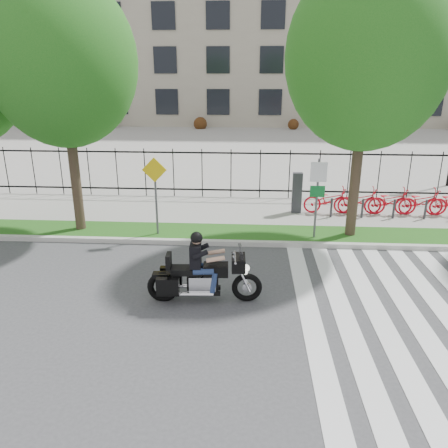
{
  "coord_description": "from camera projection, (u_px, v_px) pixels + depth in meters",
  "views": [
    {
      "loc": [
        0.84,
        -8.5,
        5.04
      ],
      "look_at": [
        0.11,
        3.0,
        1.07
      ],
      "focal_mm": 35.0,
      "sensor_mm": 36.0,
      "label": 1
    }
  ],
  "objects": [
    {
      "name": "ground",
      "position": [
        211.0,
        313.0,
        9.71
      ],
      "size": [
        120.0,
        120.0,
        0.0
      ],
      "primitive_type": "plane",
      "color": "#3D3E40",
      "rests_on": "ground"
    },
    {
      "name": "curb",
      "position": [
        223.0,
        243.0,
        13.56
      ],
      "size": [
        60.0,
        0.2,
        0.15
      ],
      "primitive_type": "cube",
      "color": "#B3B2A9",
      "rests_on": "ground"
    },
    {
      "name": "grass_verge",
      "position": [
        225.0,
        233.0,
        14.36
      ],
      "size": [
        60.0,
        1.5,
        0.15
      ],
      "primitive_type": "cube",
      "color": "#194812",
      "rests_on": "ground"
    },
    {
      "name": "sidewalk",
      "position": [
        229.0,
        211.0,
        16.72
      ],
      "size": [
        60.0,
        3.5,
        0.15
      ],
      "primitive_type": "cube",
      "color": "gray",
      "rests_on": "ground"
    },
    {
      "name": "plaza",
      "position": [
        241.0,
        143.0,
        33.29
      ],
      "size": [
        80.0,
        34.0,
        0.1
      ],
      "primitive_type": "cube",
      "color": "gray",
      "rests_on": "ground"
    },
    {
      "name": "crosswalk_stripes",
      "position": [
        433.0,
        320.0,
        9.42
      ],
      "size": [
        5.7,
        8.0,
        0.01
      ],
      "primitive_type": null,
      "color": "silver",
      "rests_on": "ground"
    },
    {
      "name": "iron_fence",
      "position": [
        231.0,
        174.0,
        18.02
      ],
      "size": [
        30.0,
        0.06,
        2.0
      ],
      "primitive_type": null,
      "color": "black",
      "rests_on": "sidewalk"
    },
    {
      "name": "office_building",
      "position": [
        247.0,
        28.0,
        48.86
      ],
      "size": [
        60.0,
        21.9,
        20.15
      ],
      "color": "gray",
      "rests_on": "ground"
    },
    {
      "name": "street_tree_1",
      "position": [
        62.0,
        62.0,
        12.92
      ],
      "size": [
        4.44,
        4.44,
        7.8
      ],
      "color": "#372A1E",
      "rests_on": "grass_verge"
    },
    {
      "name": "street_tree_2",
      "position": [
        367.0,
        56.0,
        12.34
      ],
      "size": [
        4.68,
        4.68,
        8.07
      ],
      "color": "#372A1E",
      "rests_on": "grass_verge"
    },
    {
      "name": "bike_share_station",
      "position": [
        404.0,
        201.0,
        15.91
      ],
      "size": [
        7.81,
        0.87,
        1.5
      ],
      "color": "#2D2D33",
      "rests_on": "sidewalk"
    },
    {
      "name": "sign_pole_regulatory",
      "position": [
        317.0,
        188.0,
        13.29
      ],
      "size": [
        0.5,
        0.09,
        2.5
      ],
      "color": "#59595B",
      "rests_on": "grass_verge"
    },
    {
      "name": "sign_pole_warning",
      "position": [
        155.0,
        186.0,
        13.6
      ],
      "size": [
        0.78,
        0.09,
        2.49
      ],
      "color": "#59595B",
      "rests_on": "grass_verge"
    },
    {
      "name": "motorcycle_rider",
      "position": [
        204.0,
        274.0,
        10.03
      ],
      "size": [
        2.68,
        0.8,
        2.07
      ],
      "color": "black",
      "rests_on": "ground"
    }
  ]
}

